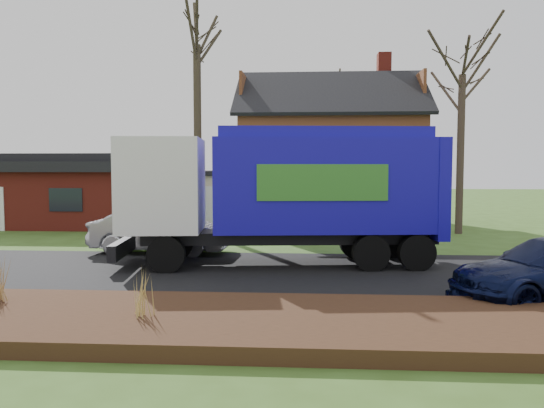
{
  "coord_description": "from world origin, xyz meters",
  "views": [
    {
      "loc": [
        0.82,
        -14.89,
        3.04
      ],
      "look_at": [
        -0.34,
        2.5,
        1.82
      ],
      "focal_mm": 35.0,
      "sensor_mm": 36.0,
      "label": 1
    }
  ],
  "objects": [
    {
      "name": "main_house",
      "position": [
        1.49,
        13.91,
        4.03
      ],
      "size": [
        12.95,
        8.95,
        9.26
      ],
      "color": "beige",
      "rests_on": "ground"
    },
    {
      "name": "grass_clump_west",
      "position": [
        -5.4,
        -4.67,
        0.81
      ],
      "size": [
        0.39,
        0.32,
        1.02
      ],
      "color": "#9E7845",
      "rests_on": "mulch_verge"
    },
    {
      "name": "ground",
      "position": [
        0.0,
        0.0,
        0.0
      ],
      "size": [
        120.0,
        120.0,
        0.0
      ],
      "primitive_type": "plane",
      "color": "#36531B",
      "rests_on": "ground"
    },
    {
      "name": "silver_sedan",
      "position": [
        -4.33,
        3.38,
        0.79
      ],
      "size": [
        4.9,
        1.92,
        1.59
      ],
      "primitive_type": "imported",
      "rotation": [
        0.0,
        0.0,
        1.52
      ],
      "color": "#A0A1A7",
      "rests_on": "ground"
    },
    {
      "name": "tree_back",
      "position": [
        2.89,
        21.62,
        8.87
      ],
      "size": [
        3.36,
        3.36,
        10.64
      ],
      "color": "#423427",
      "rests_on": "ground"
    },
    {
      "name": "grass_clump_mid",
      "position": [
        -2.19,
        -5.51,
        0.73
      ],
      "size": [
        0.31,
        0.25,
        0.86
      ],
      "color": "tan",
      "rests_on": "mulch_verge"
    },
    {
      "name": "mulch_verge",
      "position": [
        0.0,
        -5.3,
        0.15
      ],
      "size": [
        80.0,
        3.5,
        0.3
      ],
      "primitive_type": "cube",
      "color": "black",
      "rests_on": "ground"
    },
    {
      "name": "garbage_truck",
      "position": [
        0.24,
        1.39,
        2.43
      ],
      "size": [
        10.04,
        3.66,
        4.21
      ],
      "rotation": [
        0.0,
        0.0,
        0.11
      ],
      "color": "black",
      "rests_on": "ground"
    },
    {
      "name": "ranch_house",
      "position": [
        -12.0,
        13.0,
        1.81
      ],
      "size": [
        9.8,
        8.2,
        3.7
      ],
      "color": "maroon",
      "rests_on": "ground"
    },
    {
      "name": "tree_front_west",
      "position": [
        -4.34,
        9.9,
        9.98
      ],
      "size": [
        4.08,
        4.08,
        12.11
      ],
      "color": "#393022",
      "rests_on": "ground"
    },
    {
      "name": "tree_front_east",
      "position": [
        7.73,
        9.65,
        8.32
      ],
      "size": [
        3.69,
        3.69,
        10.24
      ],
      "color": "#3F3226",
      "rests_on": "ground"
    },
    {
      "name": "road",
      "position": [
        0.0,
        0.0,
        0.01
      ],
      "size": [
        80.0,
        7.0,
        0.02
      ],
      "primitive_type": "cube",
      "color": "black",
      "rests_on": "ground"
    }
  ]
}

